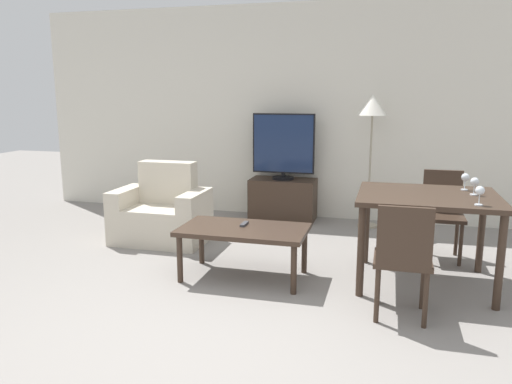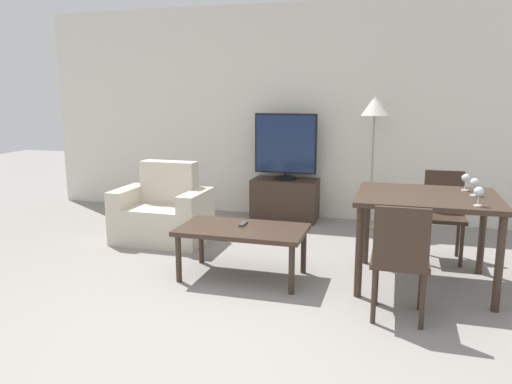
% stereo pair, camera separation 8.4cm
% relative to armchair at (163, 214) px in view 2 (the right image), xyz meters
% --- Properties ---
extents(ground_plane, '(18.00, 18.00, 0.00)m').
position_rel_armchair_xyz_m(ground_plane, '(1.22, -1.98, -0.30)').
color(ground_plane, gray).
extents(wall_back, '(7.17, 0.06, 2.70)m').
position_rel_armchair_xyz_m(wall_back, '(1.22, 1.55, 1.05)').
color(wall_back, silver).
rests_on(wall_back, ground_plane).
extents(armchair, '(0.98, 0.63, 0.86)m').
position_rel_armchair_xyz_m(armchair, '(0.00, 0.00, 0.00)').
color(armchair, beige).
rests_on(armchair, ground_plane).
extents(tv_stand, '(0.82, 0.42, 0.53)m').
position_rel_armchair_xyz_m(tv_stand, '(1.07, 1.27, -0.04)').
color(tv_stand, '#38281E').
rests_on(tv_stand, ground_plane).
extents(tv, '(0.78, 0.27, 0.82)m').
position_rel_armchair_xyz_m(tv, '(1.07, 1.27, 0.64)').
color(tv, black).
rests_on(tv, tv_stand).
extents(coffee_table, '(1.10, 0.62, 0.45)m').
position_rel_armchair_xyz_m(coffee_table, '(1.17, -0.83, 0.10)').
color(coffee_table, '#38281E').
rests_on(coffee_table, ground_plane).
extents(dining_table, '(1.13, 0.95, 0.78)m').
position_rel_armchair_xyz_m(dining_table, '(2.69, -0.56, 0.38)').
color(dining_table, '#38281E').
rests_on(dining_table, ground_plane).
extents(dining_chair_near, '(0.40, 0.40, 0.85)m').
position_rel_armchair_xyz_m(dining_chair_near, '(2.49, -1.34, 0.18)').
color(dining_chair_near, '#38281E').
rests_on(dining_chair_near, ground_plane).
extents(dining_chair_far, '(0.40, 0.40, 0.85)m').
position_rel_armchair_xyz_m(dining_chair_far, '(2.88, 0.22, 0.18)').
color(dining_chair_far, '#38281E').
rests_on(dining_chair_far, ground_plane).
extents(floor_lamp, '(0.35, 0.35, 1.58)m').
position_rel_armchair_xyz_m(floor_lamp, '(2.14, 1.20, 1.08)').
color(floor_lamp, gray).
rests_on(floor_lamp, ground_plane).
extents(remote_primary, '(0.04, 0.15, 0.02)m').
position_rel_armchair_xyz_m(remote_primary, '(1.15, -0.75, 0.16)').
color(remote_primary, '#38383D').
rests_on(remote_primary, coffee_table).
extents(wine_glass_left, '(0.07, 0.07, 0.15)m').
position_rel_armchair_xyz_m(wine_glass_left, '(3.02, -0.90, 0.58)').
color(wine_glass_left, silver).
rests_on(wine_glass_left, dining_table).
extents(wine_glass_center, '(0.07, 0.07, 0.15)m').
position_rel_armchair_xyz_m(wine_glass_center, '(3.04, -0.50, 0.58)').
color(wine_glass_center, silver).
rests_on(wine_glass_center, dining_table).
extents(wine_glass_right, '(0.07, 0.07, 0.15)m').
position_rel_armchair_xyz_m(wine_glass_right, '(3.00, -0.30, 0.58)').
color(wine_glass_right, silver).
rests_on(wine_glass_right, dining_table).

